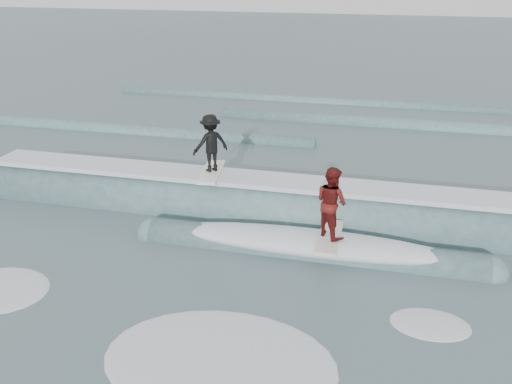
# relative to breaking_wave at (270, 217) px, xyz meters

# --- Properties ---
(ground) EXTENTS (160.00, 160.00, 0.00)m
(ground) POSITION_rel_breaking_wave_xyz_m (-0.24, -6.46, -0.05)
(ground) COLOR #3B4F57
(ground) RESTS_ON ground
(breaking_wave) EXTENTS (21.78, 3.87, 2.17)m
(breaking_wave) POSITION_rel_breaking_wave_xyz_m (0.00, 0.00, 0.00)
(breaking_wave) COLOR #3C6066
(breaking_wave) RESTS_ON ground
(surfer_black) EXTENTS (1.27, 2.06, 1.86)m
(surfer_black) POSITION_rel_breaking_wave_xyz_m (-1.91, 0.30, 2.02)
(surfer_black) COLOR white
(surfer_black) RESTS_ON ground
(surfer_red) EXTENTS (1.16, 2.01, 1.98)m
(surfer_red) POSITION_rel_breaking_wave_xyz_m (2.04, -1.90, 1.39)
(surfer_red) COLOR silver
(surfer_red) RESTS_ON ground
(whitewater) EXTENTS (14.71, 8.25, 0.10)m
(whitewater) POSITION_rel_breaking_wave_xyz_m (-0.51, -7.50, -0.05)
(whitewater) COLOR white
(whitewater) RESTS_ON ground
(far_swells) EXTENTS (38.69, 8.65, 0.80)m
(far_swells) POSITION_rel_breaking_wave_xyz_m (-1.38, 11.19, -0.05)
(far_swells) COLOR #3C6066
(far_swells) RESTS_ON ground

